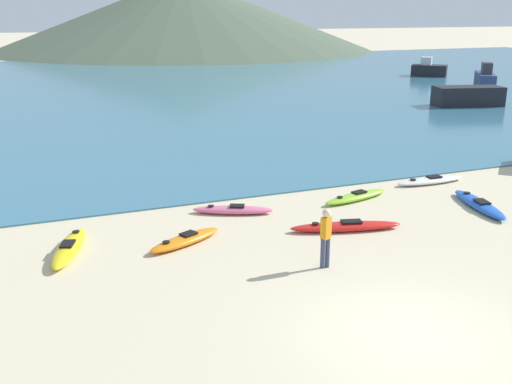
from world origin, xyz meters
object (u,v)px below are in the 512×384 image
(kayak_on_sand_1, at_px, (479,204))
(kayak_on_sand_4, at_px, (356,197))
(moored_boat_2, at_px, (485,79))
(kayak_on_sand_0, at_px, (185,240))
(moored_boat_1, at_px, (429,69))
(kayak_on_sand_3, at_px, (233,210))
(moored_boat_0, at_px, (468,96))
(kayak_on_sand_2, at_px, (69,247))
(kayak_on_sand_7, at_px, (346,226))
(kayak_on_sand_6, at_px, (431,180))
(person_near_foreground, at_px, (326,234))

(kayak_on_sand_1, xyz_separation_m, kayak_on_sand_4, (-3.51, 2.42, -0.01))
(kayak_on_sand_1, xyz_separation_m, moored_boat_2, (23.84, 25.96, 0.72))
(kayak_on_sand_0, xyz_separation_m, moored_boat_1, (36.55, 35.97, 0.60))
(kayak_on_sand_3, height_order, moored_boat_0, moored_boat_0)
(kayak_on_sand_3, distance_m, moored_boat_1, 48.21)
(kayak_on_sand_2, distance_m, moored_boat_0, 34.19)
(kayak_on_sand_7, bearing_deg, kayak_on_sand_2, 170.25)
(moored_boat_2, bearing_deg, kayak_on_sand_6, -135.83)
(moored_boat_0, bearing_deg, kayak_on_sand_3, -146.16)
(kayak_on_sand_1, bearing_deg, kayak_on_sand_6, 82.56)
(kayak_on_sand_4, relative_size, kayak_on_sand_7, 0.84)
(kayak_on_sand_6, bearing_deg, kayak_on_sand_2, -172.03)
(kayak_on_sand_4, relative_size, moored_boat_0, 0.59)
(kayak_on_sand_7, bearing_deg, person_near_foreground, -131.24)
(kayak_on_sand_7, relative_size, moored_boat_1, 0.92)
(kayak_on_sand_0, xyz_separation_m, person_near_foreground, (3.01, -3.05, 0.81))
(kayak_on_sand_1, xyz_separation_m, kayak_on_sand_2, (-13.70, 1.22, 0.02))
(kayak_on_sand_0, relative_size, kayak_on_sand_6, 0.85)
(kayak_on_sand_3, relative_size, person_near_foreground, 1.67)
(kayak_on_sand_4, relative_size, person_near_foreground, 1.82)
(kayak_on_sand_6, distance_m, person_near_foreground, 9.71)
(kayak_on_sand_0, distance_m, person_near_foreground, 4.37)
(kayak_on_sand_2, bearing_deg, moored_boat_2, 33.38)
(kayak_on_sand_3, relative_size, kayak_on_sand_7, 0.77)
(kayak_on_sand_2, distance_m, kayak_on_sand_7, 8.35)
(kayak_on_sand_6, height_order, moored_boat_1, moored_boat_1)
(kayak_on_sand_2, distance_m, kayak_on_sand_6, 14.26)
(kayak_on_sand_0, relative_size, person_near_foreground, 1.59)
(kayak_on_sand_6, distance_m, moored_boat_0, 21.76)
(moored_boat_1, bearing_deg, kayak_on_sand_6, -127.56)
(kayak_on_sand_3, xyz_separation_m, moored_boat_0, (23.86, 16.00, 0.62))
(person_near_foreground, distance_m, moored_boat_0, 31.33)
(kayak_on_sand_0, distance_m, kayak_on_sand_2, 3.30)
(kayak_on_sand_3, bearing_deg, kayak_on_sand_2, -165.02)
(moored_boat_0, distance_m, moored_boat_1, 20.70)
(kayak_on_sand_2, xyz_separation_m, person_near_foreground, (6.26, -3.66, 0.79))
(kayak_on_sand_3, bearing_deg, kayak_on_sand_1, -18.25)
(kayak_on_sand_4, xyz_separation_m, kayak_on_sand_7, (-1.97, -2.61, 0.01))
(kayak_on_sand_2, xyz_separation_m, kayak_on_sand_6, (14.12, 1.98, -0.04))
(kayak_on_sand_3, relative_size, kayak_on_sand_4, 0.92)
(kayak_on_sand_1, height_order, moored_boat_2, moored_boat_2)
(moored_boat_0, height_order, moored_boat_1, moored_boat_1)
(kayak_on_sand_3, bearing_deg, kayak_on_sand_7, -46.83)
(kayak_on_sand_0, height_order, kayak_on_sand_4, kayak_on_sand_0)
(kayak_on_sand_7, relative_size, person_near_foreground, 2.17)
(moored_boat_2, bearing_deg, kayak_on_sand_7, -138.27)
(kayak_on_sand_6, distance_m, moored_boat_1, 42.12)
(kayak_on_sand_1, height_order, kayak_on_sand_3, kayak_on_sand_1)
(moored_boat_1, bearing_deg, kayak_on_sand_4, -130.91)
(kayak_on_sand_0, height_order, kayak_on_sand_7, kayak_on_sand_7)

